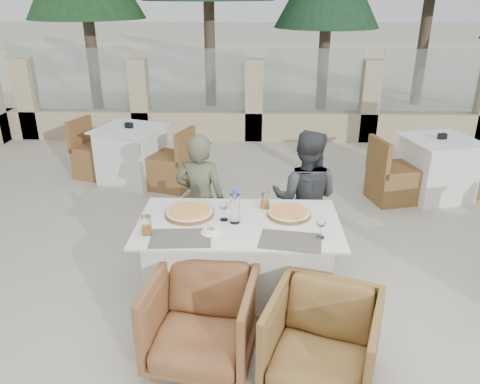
{
  "coord_description": "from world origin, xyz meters",
  "views": [
    {
      "loc": [
        0.01,
        -3.32,
        2.44
      ],
      "look_at": [
        -0.1,
        0.27,
        0.9
      ],
      "focal_mm": 35.0,
      "sensor_mm": 36.0,
      "label": 1
    }
  ],
  "objects_px": {
    "armchair_near_left": "(202,320)",
    "diner_right": "(305,199)",
    "beer_glass_left": "(147,225)",
    "armchair_far_left": "(206,233)",
    "beer_glass_right": "(265,200)",
    "wine_glass_corner": "(321,227)",
    "pizza_right": "(289,213)",
    "dining_table": "(239,264)",
    "diner_left": "(201,201)",
    "water_bottle": "(235,206)",
    "bg_table_a": "(132,155)",
    "armchair_far_right": "(292,237)",
    "bg_table_b": "(437,168)",
    "armchair_near_right": "(322,342)",
    "wine_glass_centre": "(224,210)",
    "pizza_left": "(190,212)",
    "olive_dish": "(211,230)"
  },
  "relations": [
    {
      "from": "armchair_near_left",
      "to": "diner_right",
      "type": "distance_m",
      "value": 1.63
    },
    {
      "from": "beer_glass_left",
      "to": "armchair_far_left",
      "type": "height_order",
      "value": "beer_glass_left"
    },
    {
      "from": "armchair_far_left",
      "to": "beer_glass_right",
      "type": "bearing_deg",
      "value": 161.13
    },
    {
      "from": "wine_glass_corner",
      "to": "armchair_far_left",
      "type": "height_order",
      "value": "wine_glass_corner"
    },
    {
      "from": "pizza_right",
      "to": "beer_glass_left",
      "type": "relative_size",
      "value": 2.38
    },
    {
      "from": "dining_table",
      "to": "armchair_far_left",
      "type": "bearing_deg",
      "value": 116.42
    },
    {
      "from": "armchair_far_left",
      "to": "diner_left",
      "type": "relative_size",
      "value": 0.5
    },
    {
      "from": "water_bottle",
      "to": "armchair_near_left",
      "type": "xyz_separation_m",
      "value": [
        -0.2,
        -0.65,
        -0.58
      ]
    },
    {
      "from": "beer_glass_right",
      "to": "diner_left",
      "type": "distance_m",
      "value": 0.74
    },
    {
      "from": "armchair_near_left",
      "to": "bg_table_a",
      "type": "xyz_separation_m",
      "value": [
        -1.33,
        3.39,
        0.05
      ]
    },
    {
      "from": "pizza_right",
      "to": "diner_left",
      "type": "xyz_separation_m",
      "value": [
        -0.78,
        0.55,
        -0.15
      ]
    },
    {
      "from": "beer_glass_left",
      "to": "armchair_far_right",
      "type": "height_order",
      "value": "beer_glass_left"
    },
    {
      "from": "bg_table_b",
      "to": "armchair_near_right",
      "type": "bearing_deg",
      "value": -134.54
    },
    {
      "from": "pizza_right",
      "to": "wine_glass_centre",
      "type": "distance_m",
      "value": 0.54
    },
    {
      "from": "dining_table",
      "to": "wine_glass_centre",
      "type": "height_order",
      "value": "wine_glass_centre"
    },
    {
      "from": "pizza_left",
      "to": "armchair_near_left",
      "type": "bearing_deg",
      "value": -77.61
    },
    {
      "from": "water_bottle",
      "to": "wine_glass_centre",
      "type": "bearing_deg",
      "value": 156.18
    },
    {
      "from": "beer_glass_left",
      "to": "pizza_left",
      "type": "bearing_deg",
      "value": 50.25
    },
    {
      "from": "armchair_near_left",
      "to": "bg_table_b",
      "type": "bearing_deg",
      "value": 57.03
    },
    {
      "from": "wine_glass_centre",
      "to": "armchair_far_left",
      "type": "bearing_deg",
      "value": 108.67
    },
    {
      "from": "water_bottle",
      "to": "wine_glass_centre",
      "type": "distance_m",
      "value": 0.11
    },
    {
      "from": "pizza_right",
      "to": "armchair_near_right",
      "type": "relative_size",
      "value": 0.5
    },
    {
      "from": "olive_dish",
      "to": "beer_glass_left",
      "type": "bearing_deg",
      "value": -176.47
    },
    {
      "from": "pizza_left",
      "to": "beer_glass_right",
      "type": "xyz_separation_m",
      "value": [
        0.61,
        0.16,
        0.05
      ]
    },
    {
      "from": "diner_right",
      "to": "armchair_near_left",
      "type": "bearing_deg",
      "value": 72.45
    },
    {
      "from": "dining_table",
      "to": "pizza_right",
      "type": "height_order",
      "value": "pizza_right"
    },
    {
      "from": "pizza_right",
      "to": "bg_table_a",
      "type": "distance_m",
      "value": 3.29
    },
    {
      "from": "water_bottle",
      "to": "armchair_far_right",
      "type": "xyz_separation_m",
      "value": [
        0.52,
        0.69,
        -0.65
      ]
    },
    {
      "from": "wine_glass_corner",
      "to": "armchair_far_right",
      "type": "xyz_separation_m",
      "value": [
        -0.12,
        0.92,
        -0.6
      ]
    },
    {
      "from": "pizza_right",
      "to": "bg_table_a",
      "type": "relative_size",
      "value": 0.22
    },
    {
      "from": "wine_glass_corner",
      "to": "beer_glass_right",
      "type": "height_order",
      "value": "wine_glass_corner"
    },
    {
      "from": "armchair_near_right",
      "to": "armchair_far_left",
      "type": "bearing_deg",
      "value": 140.15
    },
    {
      "from": "armchair_far_left",
      "to": "bg_table_b",
      "type": "height_order",
      "value": "bg_table_b"
    },
    {
      "from": "diner_right",
      "to": "armchair_far_left",
      "type": "bearing_deg",
      "value": 15.13
    },
    {
      "from": "pizza_left",
      "to": "beer_glass_right",
      "type": "relative_size",
      "value": 2.68
    },
    {
      "from": "armchair_far_right",
      "to": "bg_table_b",
      "type": "distance_m",
      "value": 2.56
    },
    {
      "from": "pizza_left",
      "to": "wine_glass_corner",
      "type": "relative_size",
      "value": 2.16
    },
    {
      "from": "dining_table",
      "to": "bg_table_b",
      "type": "distance_m",
      "value": 3.38
    },
    {
      "from": "armchair_near_right",
      "to": "dining_table",
      "type": "bearing_deg",
      "value": 143.49
    },
    {
      "from": "wine_glass_centre",
      "to": "diner_left",
      "type": "relative_size",
      "value": 0.14
    },
    {
      "from": "armchair_far_right",
      "to": "bg_table_a",
      "type": "height_order",
      "value": "bg_table_a"
    },
    {
      "from": "bg_table_b",
      "to": "armchair_near_left",
      "type": "bearing_deg",
      "value": -145.94
    },
    {
      "from": "wine_glass_centre",
      "to": "beer_glass_left",
      "type": "xyz_separation_m",
      "value": [
        -0.56,
        -0.25,
        -0.02
      ]
    },
    {
      "from": "beer_glass_left",
      "to": "armchair_far_right",
      "type": "xyz_separation_m",
      "value": [
        1.17,
        0.9,
        -0.58
      ]
    },
    {
      "from": "pizza_right",
      "to": "wine_glass_corner",
      "type": "height_order",
      "value": "wine_glass_corner"
    },
    {
      "from": "diner_right",
      "to": "bg_table_b",
      "type": "height_order",
      "value": "diner_right"
    },
    {
      "from": "beer_glass_right",
      "to": "bg_table_a",
      "type": "relative_size",
      "value": 0.09
    },
    {
      "from": "dining_table",
      "to": "armchair_near_right",
      "type": "height_order",
      "value": "dining_table"
    },
    {
      "from": "diner_right",
      "to": "olive_dish",
      "type": "bearing_deg",
      "value": 61.9
    },
    {
      "from": "wine_glass_centre",
      "to": "armchair_near_left",
      "type": "bearing_deg",
      "value": -99.48
    }
  ]
}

